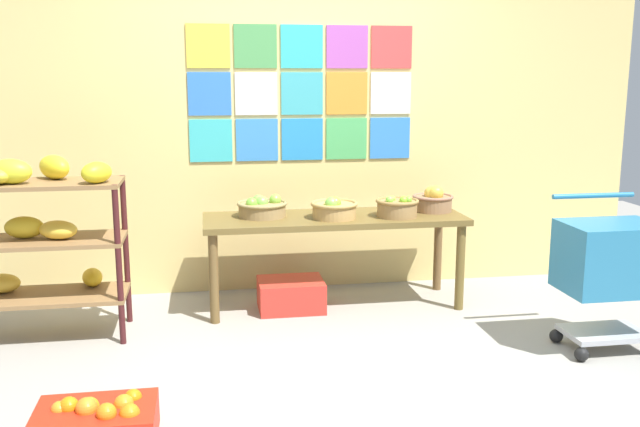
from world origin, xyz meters
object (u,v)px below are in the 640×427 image
Objects in this scene: produce_crate_under_table at (291,295)px; fruit_basket_back_right at (334,208)px; banana_shelf_unit at (41,227)px; fruit_basket_back_left at (262,207)px; fruit_basket_left at (433,200)px; orange_crate_foreground at (97,424)px; shopping_cart at (610,263)px; display_table at (334,227)px; fruit_basket_centre at (397,207)px.

fruit_basket_back_right is at bearing -5.98° from produce_crate_under_table.
fruit_basket_back_left is (1.34, 0.37, 0.01)m from banana_shelf_unit.
fruit_basket_left is 2.76m from orange_crate_foreground.
fruit_basket_back_right is 0.74m from fruit_basket_left.
shopping_cart is (2.74, 0.63, 0.42)m from orange_crate_foreground.
fruit_basket_left is at bearing 8.16° from banana_shelf_unit.
fruit_basket_back_left is 0.67× the size of orange_crate_foreground.
orange_crate_foreground is at bearing -128.83° from display_table.
shopping_cart is at bearing -30.49° from produce_crate_under_table.
fruit_basket_back_left is (-0.90, 0.16, -0.01)m from fruit_basket_centre.
shopping_cart is at bearing -36.79° from display_table.
display_table is 6.04× the size of fruit_basket_centre.
banana_shelf_unit is 0.62× the size of display_table.
fruit_basket_back_right is at bearing -102.06° from display_table.
fruit_basket_centre is at bearing -2.57° from fruit_basket_back_right.
fruit_basket_back_left is at bearing 179.88° from fruit_basket_left.
orange_crate_foreground is at bearing -129.75° from fruit_basket_back_right.
fruit_basket_back_left is at bearing 172.01° from display_table.
shopping_cart is at bearing -13.03° from banana_shelf_unit.
banana_shelf_unit reaches higher than fruit_basket_back_left.
fruit_basket_centre is 1.02× the size of fruit_basket_left.
fruit_basket_left is at bearing 5.98° from produce_crate_under_table.
shopping_cart reaches higher than fruit_basket_back_left.
produce_crate_under_table is (-0.72, 0.05, -0.59)m from fruit_basket_centre.
fruit_basket_centre is (2.24, 0.21, 0.01)m from banana_shelf_unit.
display_table is at bearing 77.94° from fruit_basket_back_right.
banana_shelf_unit is at bearing 161.36° from shopping_cart.
shopping_cart is at bearing -58.44° from fruit_basket_left.
banana_shelf_unit is 3.76× the size of fruit_basket_centre.
fruit_basket_back_right is 0.36× the size of shopping_cart.
fruit_basket_back_right is (0.47, -0.14, 0.00)m from fruit_basket_back_left.
fruit_basket_back_left reaches higher than produce_crate_under_table.
fruit_basket_back_left is 0.49m from fruit_basket_back_right.
fruit_basket_back_left reaches higher than orange_crate_foreground.
banana_shelf_unit is at bearing 109.13° from orange_crate_foreground.
display_table is 0.16m from fruit_basket_back_right.
fruit_basket_back_right is (-0.43, 0.02, -0.00)m from fruit_basket_centre.
fruit_basket_centre is 0.91m from fruit_basket_back_left.
fruit_basket_centre is at bearing 130.29° from shopping_cart.
display_table is 5.57× the size of fruit_basket_back_right.
banana_shelf_unit reaches higher than produce_crate_under_table.
fruit_basket_back_right reaches higher than fruit_basket_centre.
banana_shelf_unit is 1.39m from fruit_basket_back_left.
fruit_basket_left is 1.32m from shopping_cart.
fruit_basket_back_left is at bearing 63.61° from orange_crate_foreground.
fruit_basket_back_left is 1.19× the size of fruit_basket_left.
fruit_basket_back_left is at bearing 15.30° from banana_shelf_unit.
produce_crate_under_table is 2.02m from shopping_cart.
orange_crate_foreground is (-1.33, -1.60, -0.60)m from fruit_basket_back_right.
banana_shelf_unit is 3.23× the size of fruit_basket_back_left.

